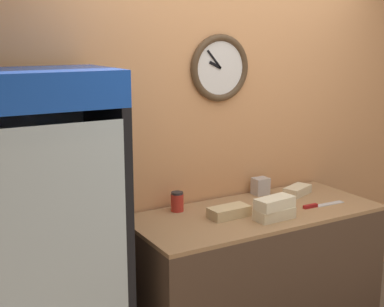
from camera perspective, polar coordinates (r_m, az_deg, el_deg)
The scene contains 10 objects.
wall_back at distance 3.70m, azimuth 3.31°, elevation 2.64°, with size 5.20×0.10×2.70m.
prep_counter at distance 3.66m, azimuth 6.69°, elevation -12.63°, with size 1.64×0.71×0.88m.
beverage_cooler at distance 2.96m, azimuth -15.83°, elevation -7.49°, with size 0.77×0.65×1.83m.
sandwich_stack_bottom at distance 3.35m, azimuth 8.76°, elevation -6.37°, with size 0.26×0.13×0.07m.
sandwich_stack_middle at distance 3.32m, azimuth 8.80°, elevation -5.24°, with size 0.27×0.15×0.07m.
sandwich_flat_left at distance 3.36m, azimuth 3.97°, elevation -6.22°, with size 0.26×0.14×0.07m.
sandwich_flat_right at distance 3.88m, azimuth 11.18°, elevation -3.88°, with size 0.25×0.19×0.06m.
chefs_knife at distance 3.65m, azimuth 13.28°, elevation -5.40°, with size 0.33×0.05×0.02m.
condiment_jar at distance 3.45m, azimuth -1.59°, elevation -5.16°, with size 0.08×0.08×0.13m.
napkin_dispenser at distance 3.84m, azimuth 7.32°, elevation -3.47°, with size 0.11×0.09×0.12m.
Camera 1 is at (-2.00, -1.74, 1.99)m, focal length 50.00 mm.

